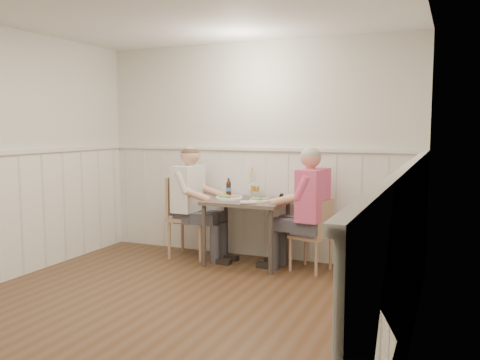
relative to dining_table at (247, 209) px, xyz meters
The scene contains 16 objects.
ground_plane 1.95m from the dining_table, 92.02° to the right, with size 4.50×4.50×0.00m, color #4C2F1A.
room_shell 2.04m from the dining_table, 92.02° to the right, with size 4.04×4.54×2.60m.
wainscot 1.16m from the dining_table, 93.22° to the right, with size 4.00×4.49×1.34m.
dining_table is the anchor object (origin of this frame).
chair_right 0.83m from the dining_table, ahead, with size 0.46×0.46×0.80m.
chair_left 0.83m from the dining_table, behind, with size 0.51×0.51×0.99m.
man_in_pink 0.75m from the dining_table, ahead, with size 0.68×0.47×1.40m.
diner_cream 0.72m from the dining_table, behind, with size 0.65×0.45×1.38m.
plate_man 0.21m from the dining_table, ahead, with size 0.26×0.26×0.07m.
plate_diner 0.26m from the dining_table, behind, with size 0.31×0.31×0.08m.
beer_glass_a 0.32m from the dining_table, 82.65° to the left, with size 0.06×0.06×0.16m.
beer_glass_b 0.32m from the dining_table, 91.70° to the left, with size 0.07×0.07×0.17m.
beer_bottle 0.43m from the dining_table, 147.44° to the left, with size 0.06×0.06×0.22m.
rolled_napkin 0.35m from the dining_table, 64.50° to the right, with size 0.18×0.13×0.04m.
grass_vase 0.42m from the dining_table, 105.07° to the left, with size 0.04×0.04×0.37m.
gingham_mat 0.40m from the dining_table, 145.33° to the left, with size 0.32×0.27×0.01m.
Camera 1 is at (2.25, -3.51, 1.59)m, focal length 38.00 mm.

